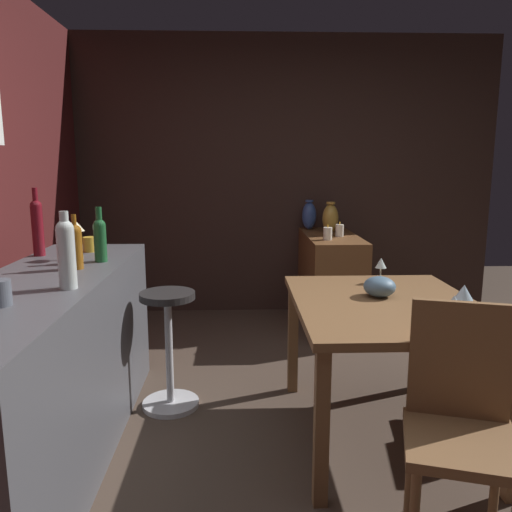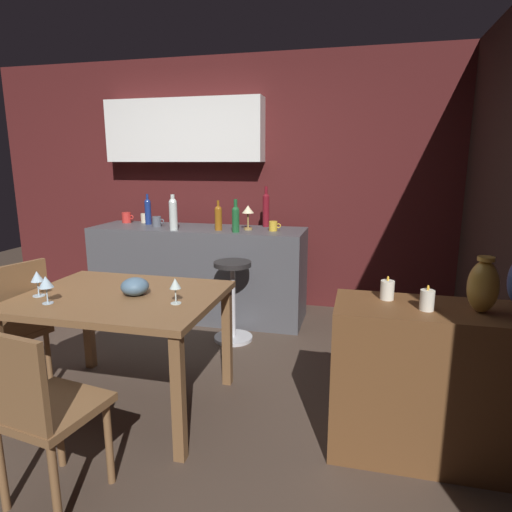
% 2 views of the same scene
% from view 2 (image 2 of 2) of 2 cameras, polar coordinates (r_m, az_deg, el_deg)
% --- Properties ---
extents(ground_plane, '(9.00, 9.00, 0.00)m').
position_cam_2_polar(ground_plane, '(3.31, -16.88, -15.93)').
color(ground_plane, '#47382D').
extents(wall_kitchen_back, '(5.20, 0.33, 2.60)m').
position_cam_2_polar(wall_kitchen_back, '(4.84, -5.94, 10.77)').
color(wall_kitchen_back, '#4C1919').
rests_on(wall_kitchen_back, ground_plane).
extents(dining_table, '(1.19, 0.93, 0.74)m').
position_cam_2_polar(dining_table, '(2.82, -17.18, -6.55)').
color(dining_table, brown).
rests_on(dining_table, ground_plane).
extents(kitchen_counter, '(2.10, 0.60, 0.90)m').
position_cam_2_polar(kitchen_counter, '(4.39, -7.46, -2.13)').
color(kitchen_counter, '#4C4C51').
rests_on(kitchen_counter, ground_plane).
extents(sideboard_cabinet, '(1.10, 0.44, 0.82)m').
position_cam_2_polar(sideboard_cabinet, '(2.53, 22.96, -15.15)').
color(sideboard_cabinet, brown).
rests_on(sideboard_cabinet, ground_plane).
extents(chair_near_window, '(0.50, 0.50, 0.92)m').
position_cam_2_polar(chair_near_window, '(3.26, -29.19, -7.97)').
color(chair_near_window, brown).
rests_on(chair_near_window, ground_plane).
extents(chair_by_doorway, '(0.46, 0.46, 0.87)m').
position_cam_2_polar(chair_by_doorway, '(2.21, -26.50, -17.45)').
color(chair_by_doorway, brown).
rests_on(chair_by_doorway, ground_plane).
extents(bar_stool, '(0.34, 0.34, 0.70)m').
position_cam_2_polar(bar_stool, '(3.78, -3.04, -5.61)').
color(bar_stool, '#262323').
rests_on(bar_stool, ground_plane).
extents(wine_glass_left, '(0.08, 0.08, 0.16)m').
position_cam_2_polar(wine_glass_left, '(2.74, -25.81, -3.16)').
color(wine_glass_left, silver).
rests_on(wine_glass_left, dining_table).
extents(wine_glass_right, '(0.07, 0.07, 0.15)m').
position_cam_2_polar(wine_glass_right, '(2.51, -10.53, -3.71)').
color(wine_glass_right, silver).
rests_on(wine_glass_right, dining_table).
extents(wine_glass_center, '(0.07, 0.07, 0.15)m').
position_cam_2_polar(wine_glass_center, '(2.92, -26.73, -2.53)').
color(wine_glass_center, silver).
rests_on(wine_glass_center, dining_table).
extents(fruit_bowl, '(0.17, 0.17, 0.11)m').
position_cam_2_polar(fruit_bowl, '(2.74, -15.57, -3.86)').
color(fruit_bowl, slate).
rests_on(fruit_bowl, dining_table).
extents(wine_bottle_clear, '(0.08, 0.08, 0.34)m').
position_cam_2_polar(wine_bottle_clear, '(4.17, -10.79, 5.60)').
color(wine_bottle_clear, silver).
rests_on(wine_bottle_clear, kitchen_counter).
extents(wine_bottle_ruby, '(0.07, 0.07, 0.40)m').
position_cam_2_polar(wine_bottle_ruby, '(4.32, 1.32, 6.26)').
color(wine_bottle_ruby, maroon).
rests_on(wine_bottle_ruby, kitchen_counter).
extents(wine_bottle_amber, '(0.07, 0.07, 0.28)m').
position_cam_2_polar(wine_bottle_amber, '(4.11, -4.95, 5.13)').
color(wine_bottle_amber, '#8C5114').
rests_on(wine_bottle_amber, kitchen_counter).
extents(wine_bottle_green, '(0.07, 0.07, 0.30)m').
position_cam_2_polar(wine_bottle_green, '(3.98, -2.68, 5.06)').
color(wine_bottle_green, '#1E592D').
rests_on(wine_bottle_green, kitchen_counter).
extents(wine_bottle_cobalt, '(0.06, 0.06, 0.31)m').
position_cam_2_polar(wine_bottle_cobalt, '(4.62, -13.96, 5.81)').
color(wine_bottle_cobalt, navy).
rests_on(wine_bottle_cobalt, kitchen_counter).
extents(cup_slate, '(0.12, 0.09, 0.10)m').
position_cam_2_polar(cup_slate, '(4.45, -12.85, 4.42)').
color(cup_slate, '#515660').
rests_on(cup_slate, kitchen_counter).
extents(cup_mustard, '(0.11, 0.08, 0.09)m').
position_cam_2_polar(cup_mustard, '(4.06, 2.28, 3.94)').
color(cup_mustard, gold).
rests_on(cup_mustard, kitchen_counter).
extents(cup_red, '(0.13, 0.09, 0.11)m').
position_cam_2_polar(cup_red, '(4.81, -16.57, 4.85)').
color(cup_red, red).
rests_on(cup_red, kitchen_counter).
extents(cup_cream, '(0.12, 0.09, 0.10)m').
position_cam_2_polar(cup_cream, '(4.76, -14.31, 4.83)').
color(cup_cream, beige).
rests_on(cup_cream, kitchen_counter).
extents(counter_lamp, '(0.11, 0.11, 0.23)m').
position_cam_2_polar(counter_lamp, '(4.11, -1.05, 5.76)').
color(counter_lamp, '#A58447').
rests_on(counter_lamp, kitchen_counter).
extents(pillar_candle_tall, '(0.07, 0.07, 0.13)m').
position_cam_2_polar(pillar_candle_tall, '(2.29, 21.48, -5.40)').
color(pillar_candle_tall, white).
rests_on(pillar_candle_tall, sideboard_cabinet).
extents(pillar_candle_short, '(0.07, 0.07, 0.13)m').
position_cam_2_polar(pillar_candle_short, '(2.40, 16.80, -4.28)').
color(pillar_candle_short, white).
rests_on(pillar_candle_short, sideboard_cabinet).
extents(vase_brass, '(0.14, 0.14, 0.27)m').
position_cam_2_polar(vase_brass, '(2.36, 27.58, -3.51)').
color(vase_brass, '#B78C38').
rests_on(vase_brass, sideboard_cabinet).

